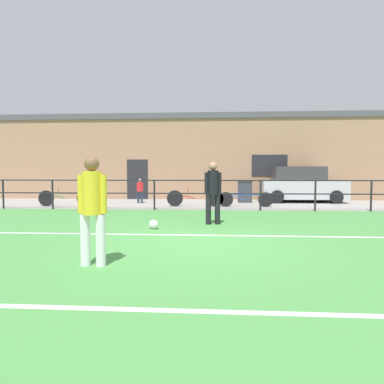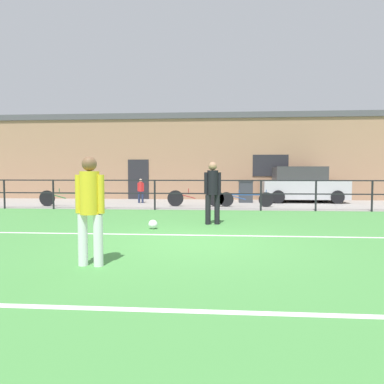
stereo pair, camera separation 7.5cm
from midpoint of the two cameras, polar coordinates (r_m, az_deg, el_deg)
name	(u,v)px [view 2 (the right image)]	position (r m, az deg, el deg)	size (l,w,h in m)	color
ground	(198,243)	(7.26, 1.25, -8.31)	(60.00, 44.00, 0.04)	#478C42
field_line_touchline	(200,235)	(8.00, 1.54, -7.07)	(36.00, 0.11, 0.00)	white
field_line_hash	(177,311)	(3.81, -1.84, -18.83)	(36.00, 0.11, 0.00)	white
pavement_strip	(209,204)	(15.67, 2.93, -1.97)	(48.00, 5.00, 0.02)	gray
perimeter_fence	(207,190)	(13.13, 2.67, 0.25)	(36.07, 0.07, 1.15)	black
clubhouse_facade	(211,157)	(19.33, 3.22, 5.70)	(28.00, 2.56, 4.51)	#A37A5B
player_goalkeeper	(213,189)	(9.58, 3.61, 0.49)	(0.46, 0.30, 1.72)	black
player_striker	(90,204)	(5.52, -15.97, -1.91)	(0.46, 0.29, 1.67)	white
soccer_ball_spare	(153,224)	(8.92, -6.17, -5.28)	(0.23, 0.23, 0.23)	white
spectator_child	(141,189)	(16.18, -8.25, 0.45)	(0.31, 0.20, 1.11)	#232D4C
parked_car_red	(302,185)	(17.40, 17.64, 1.04)	(3.86, 1.91, 1.68)	#B7B7BC
bicycle_parked_0	(66,198)	(15.36, -19.76, -0.94)	(2.30, 0.04, 0.75)	black
bicycle_parked_1	(195,198)	(14.37, 0.73, -1.01)	(2.34, 0.04, 0.76)	black
bicycle_parked_2	(246,199)	(14.39, 8.96, -1.16)	(2.22, 0.04, 0.71)	black
trash_bin_0	(246,191)	(16.54, 8.89, 0.12)	(0.66, 0.56, 1.04)	#33383D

